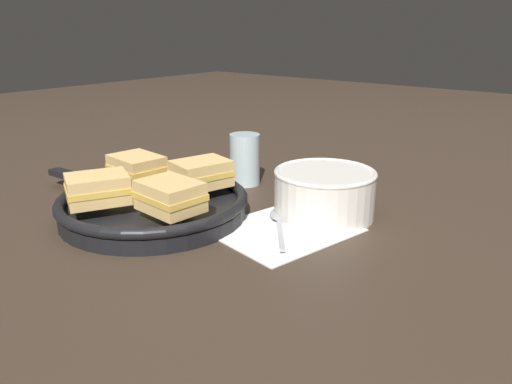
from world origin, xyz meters
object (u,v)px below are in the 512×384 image
at_px(skillet, 153,205).
at_px(spoon, 279,220).
at_px(sandwich_near_right, 98,189).
at_px(sandwich_far_right, 201,173).
at_px(sandwich_near_left, 137,168).
at_px(soup_bowl, 324,190).
at_px(drinking_glass, 245,159).
at_px(sandwich_far_left, 170,196).

bearing_deg(skillet, spoon, -60.42).
xyz_separation_m(sandwich_near_right, sandwich_far_right, (0.17, -0.07, 0.00)).
bearing_deg(sandwich_near_left, soup_bowl, -63.56).
xyz_separation_m(skillet, sandwich_near_right, (-0.08, 0.03, 0.04)).
xyz_separation_m(spoon, sandwich_far_right, (-0.02, 0.15, 0.06)).
distance_m(spoon, sandwich_near_left, 0.29).
relative_size(skillet, drinking_glass, 4.40).
xyz_separation_m(sandwich_near_right, drinking_glass, (0.32, -0.03, -0.01)).
relative_size(soup_bowl, drinking_glass, 1.66).
xyz_separation_m(spoon, sandwich_near_right, (-0.19, 0.22, 0.06)).
relative_size(spoon, sandwich_far_right, 1.26).
relative_size(sandwich_far_right, drinking_glass, 1.08).
height_order(sandwich_near_right, drinking_glass, drinking_glass).
distance_m(spoon, sandwich_far_left, 0.18).
distance_m(spoon, skillet, 0.22).
bearing_deg(sandwich_near_left, sandwich_near_right, -157.21).
height_order(spoon, skillet, skillet).
relative_size(spoon, sandwich_near_right, 1.19).
height_order(sandwich_near_right, sandwich_far_left, same).
distance_m(sandwich_near_left, sandwich_far_right, 0.13).
bearing_deg(sandwich_near_right, sandwich_near_left, 22.79).
xyz_separation_m(soup_bowl, sandwich_near_left, (-0.15, 0.31, 0.02)).
xyz_separation_m(soup_bowl, spoon, (-0.08, 0.04, -0.04)).
bearing_deg(sandwich_far_left, sandwich_far_right, 22.79).
relative_size(spoon, skillet, 0.31).
distance_m(sandwich_near_left, sandwich_far_left, 0.18).
bearing_deg(skillet, sandwich_far_left, -111.66).
height_order(spoon, sandwich_near_right, sandwich_near_right).
bearing_deg(sandwich_far_right, drinking_glass, 11.69).
relative_size(soup_bowl, skillet, 0.38).
xyz_separation_m(sandwich_near_left, sandwich_far_right, (0.05, -0.12, 0.00)).
height_order(skillet, drinking_glass, drinking_glass).
height_order(soup_bowl, sandwich_far_right, sandwich_far_right).
relative_size(soup_bowl, sandwich_far_right, 1.53).
bearing_deg(spoon, sandwich_far_left, 104.63).
xyz_separation_m(soup_bowl, sandwich_far_left, (-0.22, 0.14, 0.02)).
bearing_deg(sandwich_far_right, sandwich_near_right, 157.79).
distance_m(spoon, sandwich_near_right, 0.30).
xyz_separation_m(skillet, sandwich_near_left, (0.03, 0.08, 0.04)).
xyz_separation_m(soup_bowl, drinking_glass, (0.05, 0.22, 0.01)).
distance_m(soup_bowl, drinking_glass, 0.23).
relative_size(soup_bowl, sandwich_far_left, 1.68).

